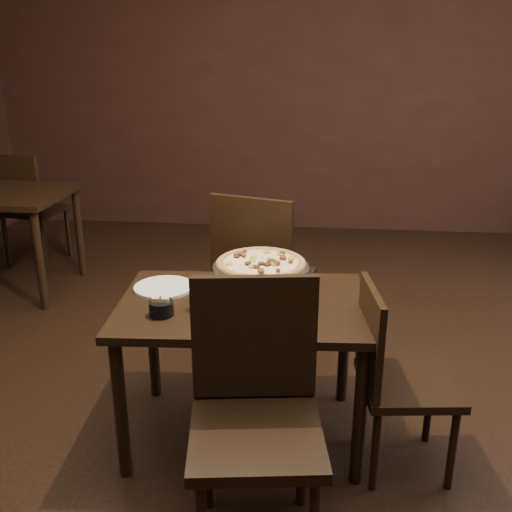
# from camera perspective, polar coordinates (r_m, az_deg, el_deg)

# --- Properties ---
(room) EXTENTS (6.04, 7.04, 2.84)m
(room) POSITION_cam_1_polar(r_m,az_deg,el_deg) (2.29, 2.27, 12.11)
(room) COLOR black
(room) RESTS_ON ground
(dining_table) EXTENTS (1.13, 0.79, 0.68)m
(dining_table) POSITION_cam_1_polar(r_m,az_deg,el_deg) (2.53, -1.25, -6.44)
(dining_table) COLOR black
(dining_table) RESTS_ON ground
(pizza_stand) EXTENTS (0.43, 0.43, 0.18)m
(pizza_stand) POSITION_cam_1_polar(r_m,az_deg,el_deg) (2.52, 0.49, -0.80)
(pizza_stand) COLOR silver
(pizza_stand) RESTS_ON dining_table
(parmesan_shaker) EXTENTS (0.06, 0.06, 0.11)m
(parmesan_shaker) POSITION_cam_1_polar(r_m,az_deg,el_deg) (2.32, -4.26, -5.21)
(parmesan_shaker) COLOR #EDE9B8
(parmesan_shaker) RESTS_ON dining_table
(pepper_flake_shaker) EXTENTS (0.05, 0.05, 0.10)m
(pepper_flake_shaker) POSITION_cam_1_polar(r_m,az_deg,el_deg) (2.41, -6.04, -4.39)
(pepper_flake_shaker) COLOR maroon
(pepper_flake_shaker) RESTS_ON dining_table
(packet_caddy) EXTENTS (0.10, 0.10, 0.08)m
(packet_caddy) POSITION_cam_1_polar(r_m,az_deg,el_deg) (2.39, -9.46, -5.12)
(packet_caddy) COLOR black
(packet_caddy) RESTS_ON dining_table
(napkin_stack) EXTENTS (0.13, 0.13, 0.01)m
(napkin_stack) POSITION_cam_1_polar(r_m,az_deg,el_deg) (2.29, 3.82, -6.74)
(napkin_stack) COLOR white
(napkin_stack) RESTS_ON dining_table
(plate_left) EXTENTS (0.27, 0.27, 0.01)m
(plate_left) POSITION_cam_1_polar(r_m,az_deg,el_deg) (2.66, -9.20, -3.11)
(plate_left) COLOR white
(plate_left) RESTS_ON dining_table
(plate_near) EXTENTS (0.27, 0.27, 0.01)m
(plate_near) POSITION_cam_1_polar(r_m,az_deg,el_deg) (2.24, -2.18, -7.35)
(plate_near) COLOR white
(plate_near) RESTS_ON dining_table
(serving_spatula) EXTENTS (0.18, 0.18, 0.03)m
(serving_spatula) POSITION_cam_1_polar(r_m,az_deg,el_deg) (2.39, 4.61, -2.11)
(serving_spatula) COLOR silver
(serving_spatula) RESTS_ON pizza_stand
(chair_far) EXTENTS (0.59, 0.59, 1.00)m
(chair_far) POSITION_cam_1_polar(r_m,az_deg,el_deg) (3.20, 0.44, -1.57)
(chair_far) COLOR black
(chair_far) RESTS_ON ground
(chair_near) EXTENTS (0.51, 0.51, 0.97)m
(chair_near) POSITION_cam_1_polar(r_m,az_deg,el_deg) (2.07, -0.05, -14.77)
(chair_near) COLOR black
(chair_near) RESTS_ON ground
(chair_side) EXTENTS (0.43, 0.43, 0.83)m
(chair_side) POSITION_cam_1_polar(r_m,az_deg,el_deg) (2.48, 13.58, -11.27)
(chair_side) COLOR black
(chair_side) RESTS_ON ground
(bg_chair_far) EXTENTS (0.51, 0.51, 0.96)m
(bg_chair_far) POSITION_cam_1_polar(r_m,az_deg,el_deg) (5.13, -21.86, 4.81)
(bg_chair_far) COLOR black
(bg_chair_far) RESTS_ON ground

